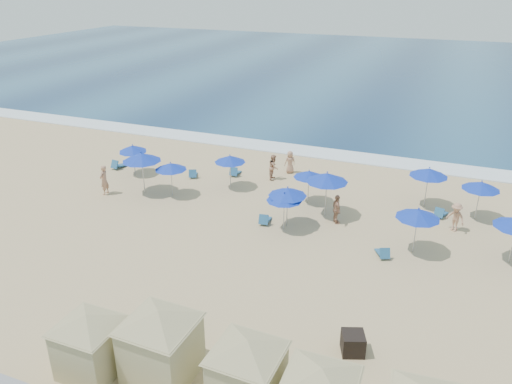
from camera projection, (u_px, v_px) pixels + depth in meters
ground at (270, 253)px, 24.77m from camera, size 160.00×160.00×0.00m
ocean at (404, 70)px, 71.48m from camera, size 160.00×80.00×0.06m
surf_line at (341, 156)px, 37.92m from camera, size 160.00×2.50×0.08m
trash_bin at (353, 343)px, 18.13m from camera, size 1.05×1.05×0.81m
cabana_0 at (89, 336)px, 16.87m from camera, size 4.17×4.17×2.61m
cabana_1 at (160, 335)px, 16.60m from camera, size 4.72×4.72×2.96m
cabana_2 at (247, 364)px, 15.54m from camera, size 4.41×4.41×2.77m
umbrella_0 at (133, 149)px, 33.74m from camera, size 1.85×1.85×2.10m
umbrella_1 at (171, 166)px, 30.45m from camera, size 1.96×1.96×2.23m
umbrella_2 at (133, 148)px, 33.94m from camera, size 1.86×1.86×2.11m
umbrella_3 at (141, 157)px, 30.69m from camera, size 2.41×2.41×2.74m
umbrella_4 at (230, 159)px, 31.60m from camera, size 1.99×1.99×2.26m
umbrella_5 at (288, 192)px, 26.60m from camera, size 2.09×2.09×2.37m
umbrella_6 at (284, 197)px, 26.35m from camera, size 1.94×1.94×2.20m
umbrella_7 at (309, 174)px, 29.56m from camera, size 1.86×1.86×2.11m
umbrella_8 at (327, 177)px, 27.71m from camera, size 2.37×2.37×2.70m
umbrella_9 at (429, 172)px, 28.88m from camera, size 2.21×2.21×2.51m
umbrella_10 at (481, 186)px, 27.45m from camera, size 2.05×2.05×2.34m
umbrella_12 at (418, 214)px, 24.04m from camera, size 2.15×2.15×2.44m
beach_chair_0 at (118, 165)px, 35.48m from camera, size 0.73×1.33×0.70m
beach_chair_1 at (193, 174)px, 33.96m from camera, size 0.95×1.26×0.64m
beach_chair_2 at (235, 172)px, 34.26m from camera, size 0.68×1.27×0.67m
beach_chair_3 at (265, 219)px, 27.67m from camera, size 0.68×1.23×0.64m
beach_chair_4 at (383, 253)px, 24.38m from camera, size 0.91×1.22×0.62m
beach_chair_5 at (440, 213)px, 28.41m from camera, size 0.81×1.26×0.64m
beachgoer_0 at (104, 180)px, 31.05m from camera, size 0.51×0.73×1.89m
beachgoer_1 at (274, 167)px, 33.37m from camera, size 0.76×0.92×1.72m
beachgoer_2 at (337, 209)px, 27.41m from camera, size 0.88×1.06×1.69m
beachgoer_3 at (456, 217)px, 26.63m from camera, size 1.20×1.05×1.61m
beachgoer_4 at (290, 162)px, 34.47m from camera, size 0.90×0.88×1.57m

